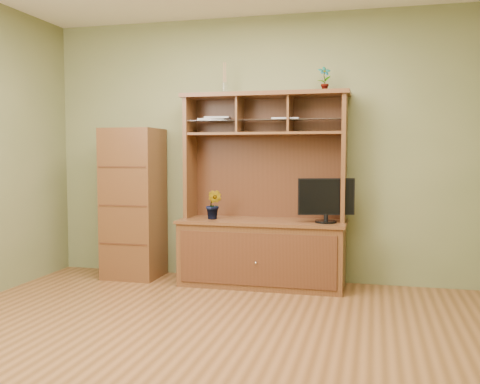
% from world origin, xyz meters
% --- Properties ---
extents(room, '(4.54, 4.04, 2.74)m').
position_xyz_m(room, '(0.00, 0.00, 1.35)').
color(room, brown).
rests_on(room, ground).
extents(media_hutch, '(1.66, 0.61, 1.90)m').
position_xyz_m(media_hutch, '(0.09, 1.73, 0.52)').
color(media_hutch, '#4F2A16').
rests_on(media_hutch, room).
extents(monitor, '(0.52, 0.20, 0.42)m').
position_xyz_m(monitor, '(0.72, 1.65, 0.87)').
color(monitor, black).
rests_on(monitor, media_hutch).
extents(orchid_plant, '(0.19, 0.16, 0.29)m').
position_xyz_m(orchid_plant, '(-0.39, 1.65, 0.80)').
color(orchid_plant, '#29501B').
rests_on(orchid_plant, media_hutch).
extents(top_plant, '(0.15, 0.12, 0.24)m').
position_xyz_m(top_plant, '(0.67, 1.80, 2.02)').
color(top_plant, '#2A6122').
rests_on(top_plant, media_hutch).
extents(reed_diffuser, '(0.06, 0.06, 0.31)m').
position_xyz_m(reed_diffuser, '(-0.32, 1.80, 2.02)').
color(reed_diffuser, silver).
rests_on(reed_diffuser, media_hutch).
extents(magazines, '(1.06, 0.27, 0.04)m').
position_xyz_m(magazines, '(-0.20, 1.80, 1.65)').
color(magazines, '#AFAFB4').
rests_on(magazines, media_hutch).
extents(side_cabinet, '(0.56, 0.51, 1.56)m').
position_xyz_m(side_cabinet, '(-1.30, 1.73, 0.78)').
color(side_cabinet, '#4F2A16').
rests_on(side_cabinet, room).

